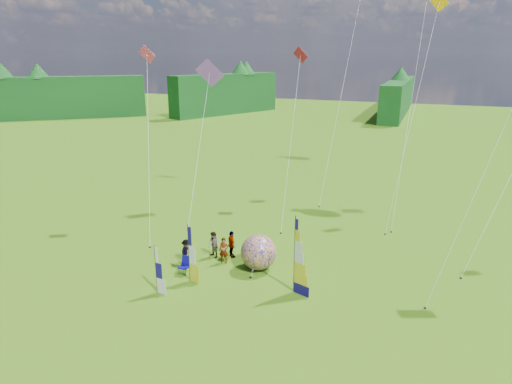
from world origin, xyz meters
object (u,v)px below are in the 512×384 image
(spectator_b, at_px, (214,245))
(camp_chair, at_px, (184,266))
(spectator_c, at_px, (186,251))
(side_banner_far, at_px, (156,270))
(spectator_d, at_px, (232,244))
(kite_whale, at_px, (413,86))
(spectator_a, at_px, (224,251))
(feather_banner_main, at_px, (294,256))
(bol_inflatable, at_px, (259,252))
(side_banner_left, at_px, (189,254))

(spectator_b, relative_size, camp_chair, 1.57)
(spectator_b, bearing_deg, spectator_c, -108.05)
(side_banner_far, distance_m, camp_chair, 2.69)
(spectator_c, xyz_separation_m, spectator_d, (2.41, 1.79, 0.13))
(spectator_b, bearing_deg, kite_whale, 80.30)
(side_banner_far, bearing_deg, spectator_c, 104.89)
(side_banner_far, relative_size, camp_chair, 2.51)
(side_banner_far, relative_size, kite_whale, 0.13)
(spectator_a, relative_size, kite_whale, 0.08)
(side_banner_far, distance_m, spectator_c, 4.10)
(side_banner_far, xyz_separation_m, spectator_c, (-0.39, 4.03, -0.62))
(feather_banner_main, distance_m, spectator_b, 6.87)
(spectator_d, distance_m, kite_whale, 19.81)
(feather_banner_main, height_order, spectator_d, feather_banner_main)
(camp_chair, relative_size, kite_whale, 0.05)
(side_banner_far, relative_size, spectator_c, 1.79)
(spectator_c, bearing_deg, bol_inflatable, -81.36)
(side_banner_left, distance_m, bol_inflatable, 4.45)
(bol_inflatable, xyz_separation_m, spectator_d, (-2.27, 0.93, -0.20))
(spectator_d, relative_size, kite_whale, 0.09)
(side_banner_far, xyz_separation_m, camp_chair, (0.30, 2.54, -0.85))
(feather_banner_main, distance_m, spectator_d, 6.08)
(bol_inflatable, distance_m, camp_chair, 4.66)
(spectator_b, distance_m, kite_whale, 20.71)
(side_banner_left, height_order, spectator_b, side_banner_left)
(spectator_c, bearing_deg, feather_banner_main, -100.25)
(spectator_a, height_order, camp_chair, spectator_a)
(spectator_c, height_order, kite_whale, kite_whale)
(side_banner_left, bearing_deg, spectator_c, 140.07)
(camp_chair, bearing_deg, feather_banner_main, 5.61)
(spectator_b, height_order, kite_whale, kite_whale)
(side_banner_far, xyz_separation_m, spectator_d, (2.02, 5.82, -0.49))
(side_banner_far, height_order, kite_whale, kite_whale)
(spectator_b, xyz_separation_m, camp_chair, (-0.62, -2.83, -0.32))
(kite_whale, bearing_deg, spectator_a, -142.02)
(side_banner_left, xyz_separation_m, bol_inflatable, (3.24, 2.99, -0.62))
(side_banner_far, relative_size, spectator_b, 1.59)
(spectator_d, height_order, kite_whale, kite_whale)
(kite_whale, bearing_deg, feather_banner_main, -124.07)
(spectator_a, distance_m, spectator_d, 0.98)
(bol_inflatable, bearing_deg, spectator_d, 157.70)
(feather_banner_main, bearing_deg, side_banner_far, -138.08)
(spectator_b, bearing_deg, camp_chair, -75.96)
(kite_whale, bearing_deg, camp_chair, -142.30)
(spectator_b, xyz_separation_m, spectator_c, (-1.31, -1.34, -0.10))
(side_banner_far, height_order, spectator_b, side_banner_far)
(side_banner_far, xyz_separation_m, spectator_a, (1.91, 4.85, -0.55))
(bol_inflatable, bearing_deg, kite_whale, 64.00)
(spectator_c, xyz_separation_m, kite_whale, (12.14, 16.15, 9.72))
(feather_banner_main, relative_size, kite_whale, 0.21)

